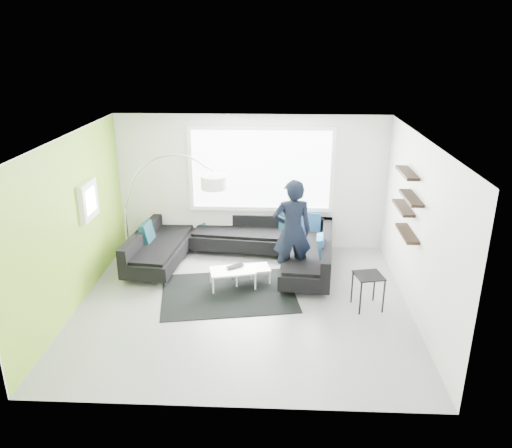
{
  "coord_description": "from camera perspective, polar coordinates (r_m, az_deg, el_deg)",
  "views": [
    {
      "loc": [
        0.56,
        -7.37,
        4.23
      ],
      "look_at": [
        0.17,
        0.9,
        1.11
      ],
      "focal_mm": 35.0,
      "sensor_mm": 36.0,
      "label": 1
    }
  ],
  "objects": [
    {
      "name": "ground",
      "position": [
        8.51,
        -1.45,
        -9.12
      ],
      "size": [
        5.5,
        5.5,
        0.0
      ],
      "primitive_type": "plane",
      "color": "gray",
      "rests_on": "ground"
    },
    {
      "name": "room_shell",
      "position": [
        7.96,
        -1.19,
        2.99
      ],
      "size": [
        5.54,
        5.04,
        2.82
      ],
      "color": "silver",
      "rests_on": "ground"
    },
    {
      "name": "sectional_sofa",
      "position": [
        9.71,
        -2.6,
        -2.83
      ],
      "size": [
        3.99,
        2.7,
        0.81
      ],
      "rotation": [
        0.0,
        0.0,
        -0.1
      ],
      "color": "black",
      "rests_on": "ground"
    },
    {
      "name": "rug",
      "position": [
        8.85,
        -3.17,
        -7.85
      ],
      "size": [
        2.56,
        2.05,
        0.01
      ],
      "primitive_type": "cube",
      "rotation": [
        0.0,
        0.0,
        0.17
      ],
      "color": "black",
      "rests_on": "ground"
    },
    {
      "name": "coffee_table",
      "position": [
        9.07,
        -1.59,
        -5.94
      ],
      "size": [
        1.13,
        0.82,
        0.33
      ],
      "primitive_type": "cube",
      "rotation": [
        0.0,
        0.0,
        0.24
      ],
      "color": "silver",
      "rests_on": "ground"
    },
    {
      "name": "arc_lamp",
      "position": [
        9.96,
        -14.74,
        1.75
      ],
      "size": [
        2.25,
        1.36,
        2.23
      ],
      "primitive_type": null,
      "rotation": [
        0.0,
        0.0,
        -0.23
      ],
      "color": "silver",
      "rests_on": "ground"
    },
    {
      "name": "side_table",
      "position": [
        8.47,
        12.63,
        -7.52
      ],
      "size": [
        0.52,
        0.52,
        0.6
      ],
      "primitive_type": "cube",
      "rotation": [
        0.0,
        0.0,
        0.21
      ],
      "color": "black",
      "rests_on": "ground"
    },
    {
      "name": "person",
      "position": [
        8.93,
        4.16,
        -0.84
      ],
      "size": [
        0.82,
        0.64,
        1.92
      ],
      "primitive_type": "imported",
      "rotation": [
        0.0,
        0.0,
        3.27
      ],
      "color": "black",
      "rests_on": "ground"
    },
    {
      "name": "laptop",
      "position": [
        8.97,
        -2.21,
        -4.97
      ],
      "size": [
        0.55,
        0.55,
        0.03
      ],
      "primitive_type": "imported",
      "rotation": [
        0.0,
        0.0,
        0.68
      ],
      "color": "black",
      "rests_on": "coffee_table"
    }
  ]
}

